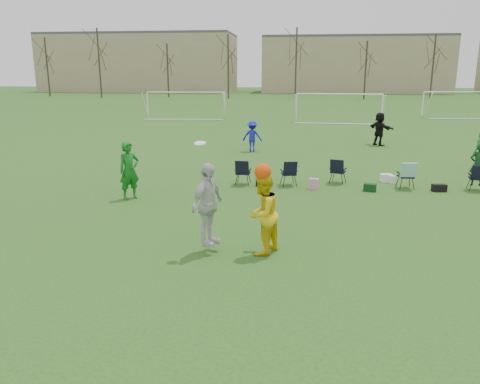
# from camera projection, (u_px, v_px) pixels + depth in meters

# --- Properties ---
(ground) EXTENTS (260.00, 260.00, 0.00)m
(ground) POSITION_uv_depth(u_px,v_px,m) (273.00, 265.00, 10.52)
(ground) COLOR #265119
(ground) RESTS_ON ground
(fielder_green_near) EXTENTS (0.84, 0.84, 1.97)m
(fielder_green_near) POSITION_uv_depth(u_px,v_px,m) (129.00, 171.00, 15.83)
(fielder_green_near) COLOR #126A1B
(fielder_green_near) RESTS_ON ground
(fielder_blue) EXTENTS (1.11, 0.69, 1.67)m
(fielder_blue) POSITION_uv_depth(u_px,v_px,m) (252.00, 136.00, 25.51)
(fielder_blue) COLOR #181CB5
(fielder_blue) RESTS_ON ground
(fielder_black) EXTENTS (1.51, 1.80, 1.95)m
(fielder_black) POSITION_uv_depth(u_px,v_px,m) (379.00, 129.00, 27.56)
(fielder_black) COLOR black
(fielder_black) RESTS_ON ground
(center_contest) EXTENTS (2.29, 1.32, 2.68)m
(center_contest) POSITION_uv_depth(u_px,v_px,m) (238.00, 209.00, 11.00)
(center_contest) COLOR silver
(center_contest) RESTS_ON ground
(sideline_setup) EXTENTS (9.29, 1.96, 1.74)m
(sideline_setup) POSITION_uv_depth(u_px,v_px,m) (368.00, 173.00, 17.63)
(sideline_setup) COLOR #0F3A1C
(sideline_setup) RESTS_ON ground
(goal_left) EXTENTS (7.39, 0.76, 2.46)m
(goal_left) POSITION_uv_depth(u_px,v_px,m) (186.00, 97.00, 43.91)
(goal_left) COLOR white
(goal_left) RESTS_ON ground
(goal_mid) EXTENTS (7.40, 0.63, 2.46)m
(goal_mid) POSITION_uv_depth(u_px,v_px,m) (339.00, 100.00, 40.35)
(goal_mid) COLOR white
(goal_mid) RESTS_ON ground
(goal_right) EXTENTS (7.35, 1.14, 2.46)m
(goal_right) POSITION_uv_depth(u_px,v_px,m) (461.00, 97.00, 44.73)
(goal_right) COLOR white
(goal_right) RESTS_ON ground
(tree_line) EXTENTS (110.28, 3.28, 11.40)m
(tree_line) POSITION_uv_depth(u_px,v_px,m) (297.00, 67.00, 76.40)
(tree_line) COLOR #382B21
(tree_line) RESTS_ON ground
(building_row) EXTENTS (126.00, 16.00, 13.00)m
(building_row) POSITION_uv_depth(u_px,v_px,m) (328.00, 64.00, 100.57)
(building_row) COLOR tan
(building_row) RESTS_ON ground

